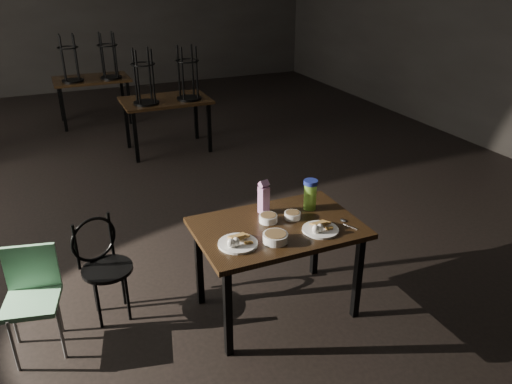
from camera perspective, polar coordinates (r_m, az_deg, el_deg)
name	(u,v)px	position (r m, az deg, el deg)	size (l,w,h in m)	color
main_table	(278,235)	(3.70, 2.48, -4.91)	(1.20, 0.80, 0.75)	black
plate_left	(238,242)	(3.41, -2.11, -5.71)	(0.27, 0.27, 0.09)	white
plate_right	(320,228)	(3.61, 7.38, -4.11)	(0.26, 0.26, 0.09)	white
bowl_near	(268,218)	(3.70, 1.41, -3.00)	(0.14, 0.14, 0.05)	white
bowl_far	(292,215)	(3.76, 4.19, -2.65)	(0.12, 0.12, 0.05)	white
bowl_big	(275,237)	(3.45, 2.23, -5.20)	(0.17, 0.17, 0.06)	white
juice_carton	(264,198)	(3.78, 0.89, -0.68)	(0.08, 0.08, 0.27)	#8D1977
water_bottle	(310,194)	(3.87, 6.21, -0.25)	(0.13, 0.13, 0.24)	#7FC439
spoon	(344,221)	(3.77, 10.06, -3.31)	(0.06, 0.19, 0.01)	silver
bentwood_chair	(102,260)	(3.94, -17.15, -7.48)	(0.42, 0.41, 0.79)	black
school_chair	(32,291)	(3.79, -24.24, -10.30)	(0.42, 0.42, 0.77)	#6FAD82
bg_table_right	(166,100)	(7.17, -10.23, 10.36)	(1.20, 0.80, 1.48)	black
bg_table_far	(91,78)	(8.81, -18.30, 12.22)	(1.20, 0.80, 1.48)	black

